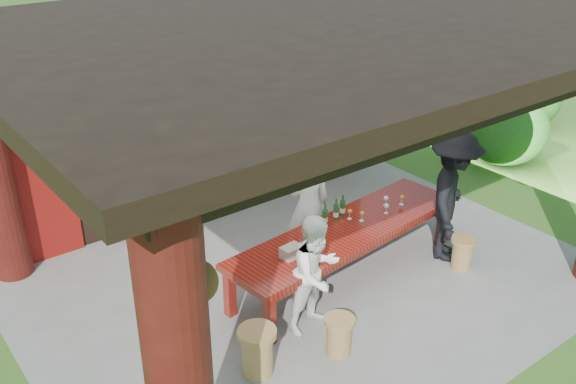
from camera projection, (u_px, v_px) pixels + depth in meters
ground at (306, 277)px, 8.85m from camera, size 90.00×90.00×0.00m
pavilion at (286, 123)px, 8.21m from camera, size 7.50×6.00×3.60m
wine_shelf at (199, 149)px, 9.99m from camera, size 2.62×0.40×2.31m
tasting_table at (347, 235)px, 8.61m from camera, size 3.73×1.27×0.75m
stool_near_left at (339, 335)px, 7.34m from camera, size 0.36×0.36×0.48m
stool_near_right at (462, 252)px, 8.96m from camera, size 0.35×0.35×0.47m
stool_far_left at (257, 350)px, 7.02m from camera, size 0.44×0.44×0.57m
host at (308, 205)px, 8.89m from camera, size 0.73×0.59×1.74m
guest_woman at (316, 273)px, 7.58m from camera, size 0.80×0.66×1.50m
guest_man at (452, 196)px, 8.93m from camera, size 1.43×1.29×1.92m
table_bottles at (335, 210)px, 8.70m from camera, size 0.45×0.14×0.31m
table_glasses at (377, 208)px, 8.92m from camera, size 0.95×0.26×0.15m
napkin_basket at (291, 252)px, 7.89m from camera, size 0.28×0.20×0.14m
shrubs at (412, 183)px, 10.25m from camera, size 15.86×9.60×1.36m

